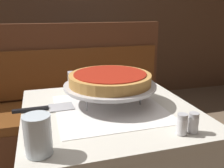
{
  "coord_description": "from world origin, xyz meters",
  "views": [
    {
      "loc": [
        -0.27,
        -0.94,
        1.17
      ],
      "look_at": [
        0.02,
        0.03,
        0.87
      ],
      "focal_mm": 40.0,
      "sensor_mm": 36.0,
      "label": 1
    }
  ],
  "objects_px": {
    "pizza_server": "(46,108)",
    "condiment_caddy": "(78,42)",
    "booth_bench": "(61,126)",
    "pepper_shaker": "(193,123)",
    "pizza_pan_stand": "(110,86)",
    "water_glass_near": "(38,135)",
    "dining_table_rear": "(89,56)",
    "salt_shaker": "(182,124)",
    "dining_table_front": "(110,134)",
    "deep_dish_pizza": "(110,79)",
    "napkin_holder": "(78,80)"
  },
  "relations": [
    {
      "from": "dining_table_front",
      "to": "water_glass_near",
      "type": "xyz_separation_m",
      "value": [
        -0.29,
        -0.27,
        0.18
      ]
    },
    {
      "from": "pepper_shaker",
      "to": "napkin_holder",
      "type": "distance_m",
      "value": 0.66
    },
    {
      "from": "booth_bench",
      "to": "pizza_pan_stand",
      "type": "xyz_separation_m",
      "value": [
        0.17,
        -0.76,
        0.53
      ]
    },
    {
      "from": "pizza_server",
      "to": "salt_shaker",
      "type": "xyz_separation_m",
      "value": [
        0.42,
        -0.35,
        0.03
      ]
    },
    {
      "from": "water_glass_near",
      "to": "salt_shaker",
      "type": "xyz_separation_m",
      "value": [
        0.46,
        -0.01,
        -0.02
      ]
    },
    {
      "from": "dining_table_front",
      "to": "pizza_pan_stand",
      "type": "xyz_separation_m",
      "value": [
        0.02,
        0.06,
        0.19
      ]
    },
    {
      "from": "pizza_server",
      "to": "water_glass_near",
      "type": "xyz_separation_m",
      "value": [
        -0.03,
        -0.34,
        0.06
      ]
    },
    {
      "from": "pizza_pan_stand",
      "to": "water_glass_near",
      "type": "relative_size",
      "value": 3.39
    },
    {
      "from": "pizza_server",
      "to": "booth_bench",
      "type": "bearing_deg",
      "value": 81.93
    },
    {
      "from": "deep_dish_pizza",
      "to": "napkin_holder",
      "type": "bearing_deg",
      "value": 112.5
    },
    {
      "from": "booth_bench",
      "to": "deep_dish_pizza",
      "type": "bearing_deg",
      "value": -77.46
    },
    {
      "from": "deep_dish_pizza",
      "to": "salt_shaker",
      "type": "xyz_separation_m",
      "value": [
        0.15,
        -0.35,
        -0.08
      ]
    },
    {
      "from": "booth_bench",
      "to": "pepper_shaker",
      "type": "bearing_deg",
      "value": -72.01
    },
    {
      "from": "deep_dish_pizza",
      "to": "water_glass_near",
      "type": "relative_size",
      "value": 3.0
    },
    {
      "from": "dining_table_rear",
      "to": "salt_shaker",
      "type": "distance_m",
      "value": 2.07
    },
    {
      "from": "dining_table_front",
      "to": "booth_bench",
      "type": "height_order",
      "value": "booth_bench"
    },
    {
      "from": "pizza_server",
      "to": "napkin_holder",
      "type": "relative_size",
      "value": 2.47
    },
    {
      "from": "deep_dish_pizza",
      "to": "napkin_holder",
      "type": "relative_size",
      "value": 3.57
    },
    {
      "from": "dining_table_front",
      "to": "deep_dish_pizza",
      "type": "xyz_separation_m",
      "value": [
        0.02,
        0.06,
        0.23
      ]
    },
    {
      "from": "pizza_pan_stand",
      "to": "condiment_caddy",
      "type": "height_order",
      "value": "condiment_caddy"
    },
    {
      "from": "water_glass_near",
      "to": "pepper_shaker",
      "type": "bearing_deg",
      "value": -1.41
    },
    {
      "from": "booth_bench",
      "to": "deep_dish_pizza",
      "type": "xyz_separation_m",
      "value": [
        0.17,
        -0.76,
        0.56
      ]
    },
    {
      "from": "pepper_shaker",
      "to": "condiment_caddy",
      "type": "distance_m",
      "value": 2.15
    },
    {
      "from": "pepper_shaker",
      "to": "condiment_caddy",
      "type": "bearing_deg",
      "value": 91.09
    },
    {
      "from": "dining_table_front",
      "to": "napkin_holder",
      "type": "height_order",
      "value": "napkin_holder"
    },
    {
      "from": "booth_bench",
      "to": "pizza_pan_stand",
      "type": "height_order",
      "value": "booth_bench"
    },
    {
      "from": "dining_table_front",
      "to": "booth_bench",
      "type": "distance_m",
      "value": 0.9
    },
    {
      "from": "dining_table_rear",
      "to": "water_glass_near",
      "type": "relative_size",
      "value": 6.58
    },
    {
      "from": "pepper_shaker",
      "to": "booth_bench",
      "type": "bearing_deg",
      "value": 107.99
    },
    {
      "from": "pizza_server",
      "to": "pepper_shaker",
      "type": "xyz_separation_m",
      "value": [
        0.47,
        -0.35,
        0.03
      ]
    },
    {
      "from": "pepper_shaker",
      "to": "napkin_holder",
      "type": "relative_size",
      "value": 0.7
    },
    {
      "from": "salt_shaker",
      "to": "dining_table_front",
      "type": "bearing_deg",
      "value": 120.57
    },
    {
      "from": "dining_table_front",
      "to": "napkin_holder",
      "type": "xyz_separation_m",
      "value": [
        -0.08,
        0.31,
        0.16
      ]
    },
    {
      "from": "dining_table_rear",
      "to": "condiment_caddy",
      "type": "distance_m",
      "value": 0.2
    },
    {
      "from": "dining_table_rear",
      "to": "water_glass_near",
      "type": "xyz_separation_m",
      "value": [
        -0.56,
        -2.05,
        0.16
      ]
    },
    {
      "from": "pepper_shaker",
      "to": "dining_table_front",
      "type": "bearing_deg",
      "value": 126.62
    },
    {
      "from": "pizza_server",
      "to": "condiment_caddy",
      "type": "relative_size",
      "value": 1.55
    },
    {
      "from": "deep_dish_pizza",
      "to": "pizza_pan_stand",
      "type": "bearing_deg",
      "value": 0.0
    },
    {
      "from": "dining_table_rear",
      "to": "salt_shaker",
      "type": "xyz_separation_m",
      "value": [
        -0.11,
        -2.06,
        0.14
      ]
    },
    {
      "from": "booth_bench",
      "to": "condiment_caddy",
      "type": "distance_m",
      "value": 1.2
    },
    {
      "from": "salt_shaker",
      "to": "water_glass_near",
      "type": "bearing_deg",
      "value": 178.45
    },
    {
      "from": "condiment_caddy",
      "to": "water_glass_near",
      "type": "bearing_deg",
      "value": -102.11
    },
    {
      "from": "booth_bench",
      "to": "condiment_caddy",
      "type": "bearing_deg",
      "value": 73.06
    },
    {
      "from": "dining_table_rear",
      "to": "dining_table_front",
      "type": "bearing_deg",
      "value": -98.82
    },
    {
      "from": "dining_table_front",
      "to": "salt_shaker",
      "type": "bearing_deg",
      "value": -59.43
    },
    {
      "from": "booth_bench",
      "to": "pizza_pan_stand",
      "type": "relative_size",
      "value": 4.26
    },
    {
      "from": "dining_table_front",
      "to": "deep_dish_pizza",
      "type": "distance_m",
      "value": 0.24
    },
    {
      "from": "water_glass_near",
      "to": "pepper_shaker",
      "type": "relative_size",
      "value": 1.71
    },
    {
      "from": "pizza_server",
      "to": "pepper_shaker",
      "type": "relative_size",
      "value": 3.55
    },
    {
      "from": "napkin_holder",
      "to": "dining_table_front",
      "type": "bearing_deg",
      "value": -75.28
    }
  ]
}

